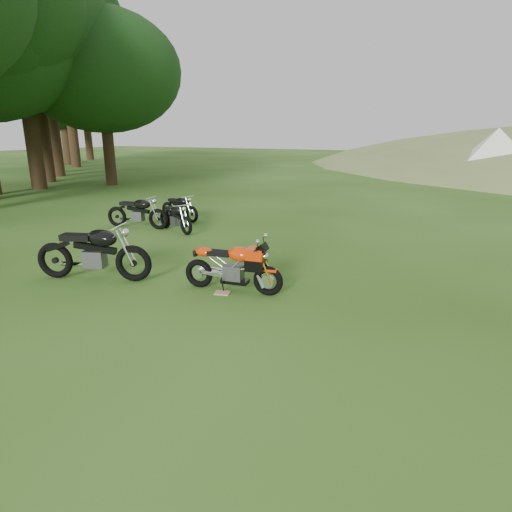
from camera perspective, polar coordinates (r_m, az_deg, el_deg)
The scene contains 9 objects.
ground at distance 6.93m, azimuth -0.33°, elevation -6.50°, with size 120.00×120.00×0.00m, color #24450E.
treeline at distance 30.99m, azimuth -21.31°, elevation 10.19°, with size 28.00×32.00×14.00m, color black, non-canonical shape.
sport_motorcycle at distance 7.35m, azimuth -3.16°, elevation -0.92°, with size 1.71×0.43×1.03m, color red, non-canonical shape.
plywood_board at distance 7.41m, azimuth -4.51°, elevation -4.92°, with size 0.25×0.20×0.02m, color tan.
vintage_moto_a at distance 8.45m, azimuth -20.94°, elevation 0.66°, with size 2.15×0.50×1.13m, color black, non-canonical shape.
vintage_moto_b at distance 12.09m, azimuth -10.74°, elevation 5.22°, with size 1.62×0.38×0.85m, color black, non-canonical shape.
vintage_moto_c at distance 12.75m, azimuth -15.59°, elevation 5.75°, with size 1.86×0.43×0.98m, color black, non-canonical shape.
vintage_moto_d at distance 13.61m, azimuth -10.20°, elevation 6.46°, with size 1.62×0.38×0.85m, color black, non-canonical shape.
tent_mid at distance 28.58m, azimuth 29.28°, elevation 11.65°, with size 3.23×3.23×2.80m, color white, non-canonical shape.
Camera 1 is at (2.93, -5.68, 2.68)m, focal length 30.00 mm.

